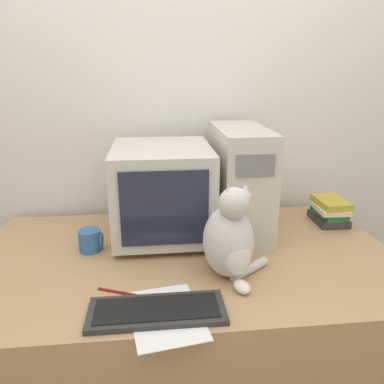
{
  "coord_description": "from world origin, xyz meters",
  "views": [
    {
      "loc": [
        -0.12,
        -0.87,
        1.48
      ],
      "look_at": [
        0.02,
        0.5,
        1.03
      ],
      "focal_mm": 35.0,
      "sensor_mm": 36.0,
      "label": 1
    }
  ],
  "objects_px": {
    "crt_monitor": "(163,191)",
    "computer_tower": "(240,181)",
    "keyboard": "(157,311)",
    "mug": "(91,240)",
    "book_stack": "(329,211)",
    "pen": "(117,292)",
    "cat": "(230,239)"
  },
  "relations": [
    {
      "from": "crt_monitor",
      "to": "computer_tower",
      "type": "xyz_separation_m",
      "value": [
        0.35,
        0.02,
        0.03
      ]
    },
    {
      "from": "keyboard",
      "to": "mug",
      "type": "xyz_separation_m",
      "value": [
        -0.26,
        0.45,
        0.04
      ]
    },
    {
      "from": "crt_monitor",
      "to": "keyboard",
      "type": "bearing_deg",
      "value": -94.07
    },
    {
      "from": "book_stack",
      "to": "computer_tower",
      "type": "bearing_deg",
      "value": -176.44
    },
    {
      "from": "book_stack",
      "to": "mug",
      "type": "height_order",
      "value": "book_stack"
    },
    {
      "from": "book_stack",
      "to": "pen",
      "type": "height_order",
      "value": "book_stack"
    },
    {
      "from": "crt_monitor",
      "to": "mug",
      "type": "bearing_deg",
      "value": -157.91
    },
    {
      "from": "book_stack",
      "to": "mug",
      "type": "relative_size",
      "value": 2.13
    },
    {
      "from": "computer_tower",
      "to": "keyboard",
      "type": "bearing_deg",
      "value": -123.04
    },
    {
      "from": "book_stack",
      "to": "mug",
      "type": "bearing_deg",
      "value": -171.08
    },
    {
      "from": "pen",
      "to": "crt_monitor",
      "type": "bearing_deg",
      "value": 68.9
    },
    {
      "from": "cat",
      "to": "computer_tower",
      "type": "bearing_deg",
      "value": 59.79
    },
    {
      "from": "pen",
      "to": "mug",
      "type": "xyz_separation_m",
      "value": [
        -0.13,
        0.33,
        0.04
      ]
    },
    {
      "from": "computer_tower",
      "to": "mug",
      "type": "distance_m",
      "value": 0.69
    },
    {
      "from": "computer_tower",
      "to": "book_stack",
      "type": "distance_m",
      "value": 0.49
    },
    {
      "from": "keyboard",
      "to": "cat",
      "type": "xyz_separation_m",
      "value": [
        0.26,
        0.2,
        0.13
      ]
    },
    {
      "from": "book_stack",
      "to": "pen",
      "type": "xyz_separation_m",
      "value": [
        -0.98,
        -0.5,
        -0.06
      ]
    },
    {
      "from": "keyboard",
      "to": "pen",
      "type": "bearing_deg",
      "value": 136.25
    },
    {
      "from": "computer_tower",
      "to": "mug",
      "type": "xyz_separation_m",
      "value": [
        -0.65,
        -0.15,
        -0.19
      ]
    },
    {
      "from": "computer_tower",
      "to": "pen",
      "type": "distance_m",
      "value": 0.74
    },
    {
      "from": "pen",
      "to": "book_stack",
      "type": "bearing_deg",
      "value": 27.07
    },
    {
      "from": "pen",
      "to": "keyboard",
      "type": "bearing_deg",
      "value": -43.75
    },
    {
      "from": "computer_tower",
      "to": "keyboard",
      "type": "relative_size",
      "value": 1.14
    },
    {
      "from": "keyboard",
      "to": "computer_tower",
      "type": "bearing_deg",
      "value": 56.96
    },
    {
      "from": "book_stack",
      "to": "keyboard",
      "type": "bearing_deg",
      "value": -143.47
    },
    {
      "from": "crt_monitor",
      "to": "mug",
      "type": "relative_size",
      "value": 4.93
    },
    {
      "from": "cat",
      "to": "pen",
      "type": "xyz_separation_m",
      "value": [
        -0.4,
        -0.07,
        -0.14
      ]
    },
    {
      "from": "computer_tower",
      "to": "cat",
      "type": "xyz_separation_m",
      "value": [
        -0.12,
        -0.4,
        -0.09
      ]
    },
    {
      "from": "computer_tower",
      "to": "keyboard",
      "type": "xyz_separation_m",
      "value": [
        -0.39,
        -0.6,
        -0.23
      ]
    },
    {
      "from": "computer_tower",
      "to": "pen",
      "type": "bearing_deg",
      "value": -137.87
    },
    {
      "from": "pen",
      "to": "mug",
      "type": "height_order",
      "value": "mug"
    },
    {
      "from": "computer_tower",
      "to": "cat",
      "type": "relative_size",
      "value": 1.37
    }
  ]
}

